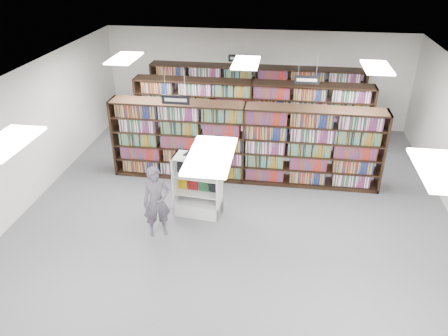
# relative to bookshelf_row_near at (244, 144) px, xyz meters

# --- Properties ---
(floor) EXTENTS (12.00, 12.00, 0.00)m
(floor) POSITION_rel_bookshelf_row_near_xyz_m (0.00, -2.00, -1.05)
(floor) COLOR #535459
(floor) RESTS_ON ground
(ceiling) EXTENTS (10.00, 12.00, 0.10)m
(ceiling) POSITION_rel_bookshelf_row_near_xyz_m (0.00, -2.00, 2.15)
(ceiling) COLOR white
(ceiling) RESTS_ON wall_back
(wall_back) EXTENTS (10.00, 0.10, 3.20)m
(wall_back) POSITION_rel_bookshelf_row_near_xyz_m (0.00, 4.00, 0.55)
(wall_back) COLOR silver
(wall_back) RESTS_ON ground
(wall_left) EXTENTS (0.10, 12.00, 3.20)m
(wall_left) POSITION_rel_bookshelf_row_near_xyz_m (-5.00, -2.00, 0.55)
(wall_left) COLOR silver
(wall_left) RESTS_ON ground
(bookshelf_row_near) EXTENTS (7.00, 0.60, 2.10)m
(bookshelf_row_near) POSITION_rel_bookshelf_row_near_xyz_m (0.00, 0.00, 0.00)
(bookshelf_row_near) COLOR black
(bookshelf_row_near) RESTS_ON floor
(bookshelf_row_mid) EXTENTS (7.00, 0.60, 2.10)m
(bookshelf_row_mid) POSITION_rel_bookshelf_row_near_xyz_m (0.00, 2.00, 0.00)
(bookshelf_row_mid) COLOR black
(bookshelf_row_mid) RESTS_ON floor
(bookshelf_row_far) EXTENTS (7.00, 0.60, 2.10)m
(bookshelf_row_far) POSITION_rel_bookshelf_row_near_xyz_m (0.00, 3.70, 0.00)
(bookshelf_row_far) COLOR black
(bookshelf_row_far) RESTS_ON floor
(aisle_sign_left) EXTENTS (0.65, 0.02, 0.80)m
(aisle_sign_left) POSITION_rel_bookshelf_row_near_xyz_m (-1.50, -1.00, 1.48)
(aisle_sign_left) COLOR #B2B2B7
(aisle_sign_left) RESTS_ON ceiling
(aisle_sign_right) EXTENTS (0.65, 0.02, 0.80)m
(aisle_sign_right) POSITION_rel_bookshelf_row_near_xyz_m (1.50, 1.00, 1.48)
(aisle_sign_right) COLOR #B2B2B7
(aisle_sign_right) RESTS_ON ceiling
(aisle_sign_center) EXTENTS (0.65, 0.02, 0.80)m
(aisle_sign_center) POSITION_rel_bookshelf_row_near_xyz_m (-0.50, 3.00, 1.48)
(aisle_sign_center) COLOR #B2B2B7
(aisle_sign_center) RESTS_ON ceiling
(troffer_front_left) EXTENTS (0.60, 1.20, 0.04)m
(troffer_front_left) POSITION_rel_bookshelf_row_near_xyz_m (-3.00, -5.00, 2.11)
(troffer_front_left) COLOR white
(troffer_front_left) RESTS_ON ceiling
(troffer_front_center) EXTENTS (0.60, 1.20, 0.04)m
(troffer_front_center) POSITION_rel_bookshelf_row_near_xyz_m (0.00, -5.00, 2.11)
(troffer_front_center) COLOR white
(troffer_front_center) RESTS_ON ceiling
(troffer_front_right) EXTENTS (0.60, 1.20, 0.04)m
(troffer_front_right) POSITION_rel_bookshelf_row_near_xyz_m (3.00, -5.00, 2.11)
(troffer_front_right) COLOR white
(troffer_front_right) RESTS_ON ceiling
(troffer_back_left) EXTENTS (0.60, 1.20, 0.04)m
(troffer_back_left) POSITION_rel_bookshelf_row_near_xyz_m (-3.00, 0.00, 2.11)
(troffer_back_left) COLOR white
(troffer_back_left) RESTS_ON ceiling
(troffer_back_center) EXTENTS (0.60, 1.20, 0.04)m
(troffer_back_center) POSITION_rel_bookshelf_row_near_xyz_m (0.00, 0.00, 2.11)
(troffer_back_center) COLOR white
(troffer_back_center) RESTS_ON ceiling
(troffer_back_right) EXTENTS (0.60, 1.20, 0.04)m
(troffer_back_right) POSITION_rel_bookshelf_row_near_xyz_m (3.00, 0.00, 2.11)
(troffer_back_right) COLOR white
(troffer_back_right) RESTS_ON ceiling
(endcap_display) EXTENTS (1.12, 0.64, 1.50)m
(endcap_display) POSITION_rel_bookshelf_row_near_xyz_m (-0.87, -1.75, -0.56)
(endcap_display) COLOR silver
(endcap_display) RESTS_ON floor
(open_book) EXTENTS (0.75, 0.58, 0.13)m
(open_book) POSITION_rel_bookshelf_row_near_xyz_m (-0.84, -1.72, 0.48)
(open_book) COLOR black
(open_book) RESTS_ON endcap_display
(shopper) EXTENTS (0.70, 0.60, 1.63)m
(shopper) POSITION_rel_bookshelf_row_near_xyz_m (-1.59, -2.70, -0.24)
(shopper) COLOR #534E59
(shopper) RESTS_ON floor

